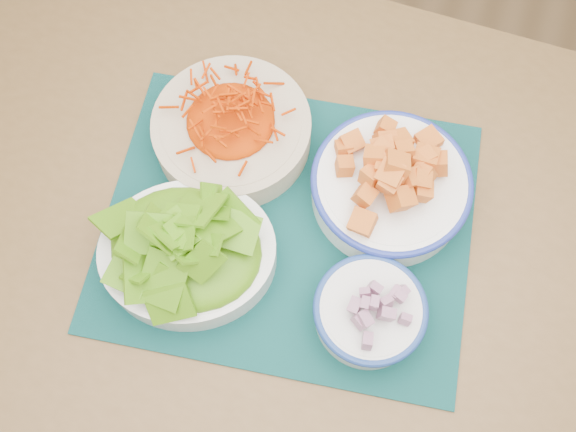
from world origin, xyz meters
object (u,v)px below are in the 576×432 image
object	(u,v)px
squash_bowl	(392,181)
placemat	(288,225)
onion_bowl	(370,311)
lettuce_bowl	(186,248)
table	(303,250)
carrot_bowl	(232,127)

from	to	relation	value
squash_bowl	placemat	bearing A→B (deg)	-144.64
placemat	squash_bowl	xyz separation A→B (m)	(0.12, 0.09, 0.05)
placemat	onion_bowl	xyz separation A→B (m)	(0.14, -0.09, 0.04)
placemat	lettuce_bowl	size ratio (longest dim) A/B	1.76
table	squash_bowl	distance (m)	0.19
lettuce_bowl	onion_bowl	bearing A→B (deg)	-21.25
squash_bowl	onion_bowl	distance (m)	0.18
table	carrot_bowl	bearing A→B (deg)	145.85
table	carrot_bowl	xyz separation A→B (m)	(-0.14, 0.10, 0.13)
squash_bowl	lettuce_bowl	xyz separation A→B (m)	(-0.23, -0.18, 0.00)
table	onion_bowl	xyz separation A→B (m)	(0.12, -0.09, 0.13)
carrot_bowl	lettuce_bowl	distance (m)	0.20
placemat	carrot_bowl	xyz separation A→B (m)	(-0.12, 0.10, 0.04)
carrot_bowl	table	bearing A→B (deg)	-34.83
carrot_bowl	onion_bowl	world-z (taller)	carrot_bowl
placemat	carrot_bowl	distance (m)	0.16
placemat	squash_bowl	distance (m)	0.16
placemat	lettuce_bowl	world-z (taller)	lettuce_bowl
placemat	onion_bowl	distance (m)	0.17
carrot_bowl	onion_bowl	xyz separation A→B (m)	(0.26, -0.19, -0.00)
carrot_bowl	onion_bowl	size ratio (longest dim) A/B	1.76
carrot_bowl	lettuce_bowl	size ratio (longest dim) A/B	1.03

